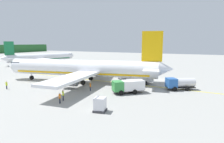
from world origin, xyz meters
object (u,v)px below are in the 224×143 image
airliner_foreground (83,68)px  service_truck_catering (140,78)px  cargo_container_mid (100,104)px  crew_supervisor (63,94)px  service_truck_fuel (180,83)px  service_truck_pushback (128,86)px  crew_marshaller (60,97)px  crew_loader_right (90,86)px  crew_loader_left (6,85)px  airliner_mid_apron (42,57)px  cargo_container_near (122,76)px

airliner_foreground → service_truck_catering: size_ratio=7.21×
cargo_container_mid → crew_supervisor: 8.07m
service_truck_fuel → service_truck_pushback: size_ratio=1.00×
airliner_foreground → crew_marshaller: airliner_foreground is taller
service_truck_fuel → crew_loader_right: service_truck_fuel is taller
airliner_foreground → crew_supervisor: airliner_foreground is taller
service_truck_pushback → crew_marshaller: 12.77m
crew_marshaller → crew_loader_left: bearing=83.5°
service_truck_pushback → cargo_container_mid: bearing=-178.8°
crew_loader_left → airliner_mid_apron: bearing=40.1°
crew_marshaller → service_truck_catering: bearing=-19.3°
service_truck_fuel → service_truck_catering: bearing=83.3°
airliner_mid_apron → crew_supervisor: bearing=-128.9°
service_truck_pushback → cargo_container_mid: (-10.66, -0.23, -0.41)m
cargo_container_near → crew_loader_left: (-20.78, 16.57, 0.09)m
crew_marshaller → crew_loader_right: 8.64m
service_truck_catering → airliner_foreground: bearing=108.1°
service_truck_catering → service_truck_pushback: bearing=-176.1°
service_truck_pushback → airliner_mid_apron: bearing=62.1°
crew_supervisor → crew_loader_right: bearing=-3.5°
cargo_container_near → cargo_container_mid: cargo_container_mid is taller
crew_marshaller → cargo_container_mid: bearing=-90.7°
airliner_foreground → crew_loader_right: 8.84m
service_truck_pushback → crew_loader_left: (-8.74, 23.23, -0.45)m
crew_loader_right → crew_marshaller: bearing=-179.2°
crew_loader_right → crew_loader_left: bearing=113.1°
airliner_mid_apron → service_truck_catering: airliner_mid_apron is taller
service_truck_fuel → crew_marshaller: service_truck_fuel is taller
cargo_container_mid → crew_supervisor: size_ratio=1.18×
cargo_container_near → cargo_container_mid: 23.72m
service_truck_pushback → cargo_container_near: (12.03, 6.66, -0.55)m
crew_marshaller → crew_loader_right: size_ratio=1.00×
service_truck_fuel → crew_loader_left: (-15.93, 31.51, -0.43)m
crew_marshaller → crew_loader_left: size_ratio=1.05×
crew_loader_left → crew_supervisor: bearing=-91.7°
cargo_container_near → service_truck_catering: bearing=-121.9°
service_truck_fuel → cargo_container_near: service_truck_fuel is taller
airliner_mid_apron → crew_loader_left: 49.63m
crew_marshaller → crew_supervisor: 1.48m
service_truck_fuel → service_truck_catering: size_ratio=1.02×
airliner_mid_apron → crew_loader_right: (-31.11, -47.94, -1.84)m
crew_marshaller → cargo_container_near: bearing=-1.2°
cargo_container_near → cargo_container_mid: size_ratio=1.15×
service_truck_catering → cargo_container_near: 7.21m
airliner_mid_apron → service_truck_pushback: airliner_mid_apron is taller
cargo_container_near → crew_supervisor: cargo_container_near is taller
crew_marshaller → crew_loader_left: (1.83, 16.09, -0.05)m
cargo_container_mid → crew_loader_left: (1.92, 23.47, -0.04)m
cargo_container_mid → crew_marshaller: (0.09, 7.37, 0.01)m
airliner_mid_apron → service_truck_fuel: airliner_mid_apron is taller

